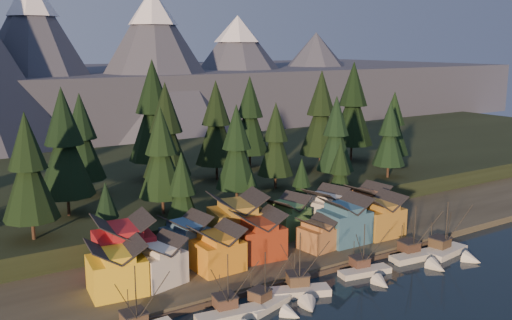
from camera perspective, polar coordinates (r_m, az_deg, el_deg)
ground at (r=98.26m, az=10.08°, el=-14.69°), size 500.00×500.00×0.00m
shore_strip at (r=127.59m, az=-2.35°, el=-7.88°), size 400.00×50.00×1.50m
hillside at (r=170.16m, az=-11.01°, el=-2.33°), size 420.00×100.00×6.00m
dock at (r=109.47m, az=4.08°, el=-11.42°), size 80.00×4.00×1.00m
mountain_ridge at (r=283.52m, az=-21.57°, el=7.28°), size 560.00×190.00×90.00m
boat_1 at (r=92.73m, az=-2.31°, el=-14.73°), size 11.79×12.58×11.87m
boat_2 at (r=96.49m, az=1.68°, el=-13.67°), size 9.78×10.23×10.82m
boat_3 at (r=100.80m, az=4.66°, el=-12.35°), size 11.18×11.72×12.52m
boat_4 at (r=111.08m, az=11.21°, el=-10.46°), size 11.00×11.67×10.97m
boat_5 at (r=120.75m, az=16.13°, el=-8.74°), size 11.87×12.72×12.34m
boat_6 at (r=125.54m, az=19.12°, el=-8.04°), size 10.85×11.54×12.63m
house_front_0 at (r=100.80m, az=-13.78°, el=-10.26°), size 10.05×9.61×9.09m
house_front_1 at (r=103.30m, az=-9.75°, el=-9.79°), size 9.54×9.30×8.29m
house_front_2 at (r=108.03m, az=-3.92°, el=-8.69°), size 8.68×8.75×8.27m
house_front_3 at (r=113.61m, az=0.23°, el=-7.36°), size 9.97×9.59×9.23m
house_front_4 at (r=119.02m, az=6.15°, el=-7.26°), size 7.07×7.52×6.51m
house_front_5 at (r=123.29m, az=8.85°, el=-5.82°), size 9.58×8.76×9.82m
house_front_6 at (r=129.23m, az=12.22°, el=-5.31°), size 9.45×8.97×9.10m
house_back_0 at (r=108.08m, az=-13.12°, el=-8.18°), size 11.10×10.75×10.93m
house_back_1 at (r=112.70m, az=-7.00°, el=-7.67°), size 8.77×8.86×9.03m
house_back_2 at (r=119.06m, az=-1.86°, el=-5.92°), size 12.25×11.55×11.31m
house_back_3 at (r=126.15m, az=3.08°, el=-5.54°), size 10.26×9.56×8.83m
house_back_4 at (r=132.69m, az=6.96°, el=-4.67°), size 10.06×9.81×9.16m
house_back_5 at (r=137.50m, az=11.10°, el=-4.25°), size 8.65×8.74×9.05m
tree_hill_2 at (r=116.01m, az=-21.80°, el=-1.00°), size 10.69×10.69×24.91m
tree_hill_3 at (r=129.31m, az=-18.60°, el=1.31°), size 12.19×12.19×28.40m
tree_hill_4 at (r=145.89m, az=-17.04°, el=1.91°), size 11.01×11.01×25.66m
tree_hill_5 at (r=126.10m, az=-9.45°, el=0.46°), size 10.40×10.40×24.24m
tree_hill_6 at (r=142.44m, az=-8.97°, el=2.61°), size 12.08×12.08×28.15m
tree_hill_7 at (r=132.52m, az=-1.96°, el=1.01°), size 10.17×10.17×23.68m
tree_hill_8 at (r=156.64m, az=-4.00°, el=3.41°), size 11.85×11.85×27.60m
tree_hill_9 at (r=147.00m, az=1.98°, el=1.83°), size 9.72×9.72×22.64m
tree_hill_10 at (r=171.54m, az=-0.62°, el=4.20°), size 11.97×11.97×27.89m
tree_hill_11 at (r=152.75m, az=7.99°, el=2.36°), size 10.28×10.28×23.94m
tree_hill_12 at (r=169.51m, az=6.52°, el=4.39°), size 12.77×12.77×29.75m
tree_hill_13 at (r=163.83m, az=13.20°, el=2.35°), size 9.31×9.31×21.69m
tree_hill_14 at (r=185.65m, az=9.65°, el=5.26°), size 13.63×13.63×31.75m
tree_hill_15 at (r=159.09m, az=-10.20°, el=4.51°), size 14.28×14.28×33.26m
tree_hill_17 at (r=179.14m, az=13.58°, el=3.35°), size 9.93×9.93×23.13m
tree_shore_0 at (r=113.67m, az=-14.67°, el=-5.69°), size 6.85×6.85×15.96m
tree_shore_1 at (r=118.72m, az=-7.39°, el=-3.51°), size 8.65×8.65×20.16m
tree_shore_2 at (r=127.63m, az=-0.45°, el=-4.01°), size 5.85×5.85×13.63m
tree_shore_3 at (r=135.17m, az=4.56°, el=-2.71°), size 6.65×6.65×15.50m
tree_shore_4 at (r=142.27m, az=8.41°, el=-1.44°), size 7.87×7.87×18.33m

